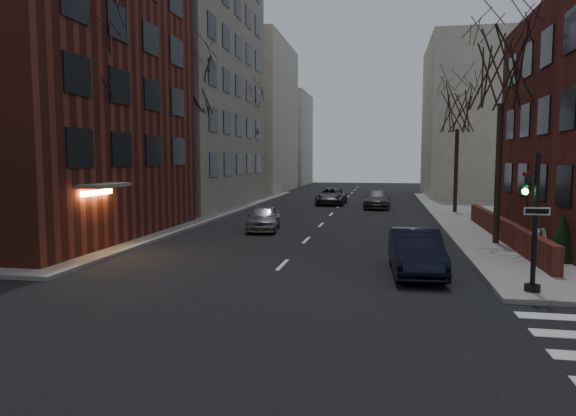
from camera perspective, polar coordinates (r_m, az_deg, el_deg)
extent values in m
cube|color=gray|center=(46.72, -16.78, 17.64)|extent=(18.00, 18.00, 28.00)
cube|color=#5B201A|center=(26.46, 22.74, -2.18)|extent=(0.35, 16.00, 1.00)
cube|color=beige|center=(64.63, -6.32, 9.90)|extent=(14.00, 16.00, 18.00)
cube|color=beige|center=(57.90, 22.14, 9.06)|extent=(14.00, 14.00, 16.00)
cube|color=beige|center=(80.47, -1.37, 7.63)|extent=(10.00, 12.00, 14.00)
cylinder|color=black|center=(16.33, 25.77, -1.50)|extent=(0.14, 0.14, 4.00)
cylinder|color=black|center=(16.65, 25.50, -8.00)|extent=(0.44, 0.44, 0.20)
imported|color=black|center=(16.19, 25.04, 1.50)|extent=(0.16, 0.20, 1.00)
sphere|color=#19FF4C|center=(16.12, 24.85, 1.67)|extent=(0.18, 0.18, 0.18)
cube|color=white|center=(16.18, 25.93, -0.32)|extent=(0.70, 0.03, 0.22)
cylinder|color=#2D231C|center=(24.16, -20.63, 3.93)|extent=(0.28, 0.28, 6.65)
cylinder|color=#2D231C|center=(34.97, -10.37, 4.85)|extent=(0.28, 0.28, 7.00)
cylinder|color=#2D231C|center=(48.31, -4.39, 4.66)|extent=(0.28, 0.28, 6.30)
cylinder|color=#2D231C|center=(25.18, 22.32, 3.52)|extent=(0.28, 0.28, 6.30)
cylinder|color=#2D231C|center=(38.99, 18.17, 3.95)|extent=(0.28, 0.28, 5.95)
cylinder|color=black|center=(31.04, -11.97, 3.83)|extent=(0.12, 0.12, 6.00)
sphere|color=#FFA54C|center=(31.12, -12.08, 9.55)|extent=(0.36, 0.36, 0.36)
cylinder|color=black|center=(50.10, -3.13, 4.52)|extent=(0.12, 0.12, 6.00)
sphere|color=#FFA54C|center=(50.14, -3.15, 8.07)|extent=(0.36, 0.36, 0.36)
imported|color=black|center=(18.35, 14.02, -4.77)|extent=(1.88, 4.74, 1.53)
imported|color=gray|center=(28.63, -2.72, -1.10)|extent=(2.15, 4.28, 1.40)
imported|color=#3B3B40|center=(42.12, 9.91, 0.98)|extent=(2.20, 5.10, 1.46)
imported|color=#404145|center=(45.13, 4.87, 1.32)|extent=(2.47, 5.21, 1.44)
cube|color=white|center=(24.04, 26.25, -3.13)|extent=(0.43, 0.59, 0.93)
cone|color=#163117|center=(21.80, 28.19, -2.80)|extent=(1.48, 1.48, 1.87)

